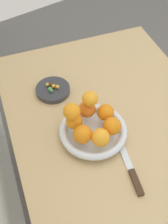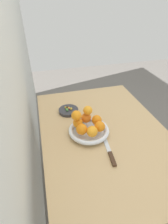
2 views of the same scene
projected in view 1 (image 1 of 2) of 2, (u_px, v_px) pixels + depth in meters
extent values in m
plane|color=slate|center=(106.00, 204.00, 1.60)|extent=(6.00, 6.00, 0.00)
cube|color=tan|center=(117.00, 130.00, 1.05)|extent=(1.10, 0.76, 0.04)
cylinder|color=tan|center=(126.00, 89.00, 1.69)|extent=(0.05, 0.05, 0.70)
cylinder|color=tan|center=(22.00, 118.00, 1.55)|extent=(0.05, 0.05, 0.70)
cylinder|color=silver|center=(93.00, 134.00, 1.00)|extent=(0.20, 0.20, 0.01)
torus|color=silver|center=(94.00, 131.00, 0.99)|extent=(0.24, 0.24, 0.03)
cylinder|color=#333338|center=(53.00, 90.00, 1.14)|extent=(0.14, 0.14, 0.02)
sphere|color=orange|center=(87.00, 109.00, 0.99)|extent=(0.06, 0.06, 0.06)
sphere|color=orange|center=(74.00, 121.00, 0.96)|extent=(0.06, 0.06, 0.06)
sphere|color=orange|center=(82.00, 134.00, 0.92)|extent=(0.06, 0.06, 0.06)
sphere|color=orange|center=(101.00, 137.00, 0.92)|extent=(0.06, 0.06, 0.06)
sphere|color=orange|center=(112.00, 126.00, 0.95)|extent=(0.06, 0.06, 0.06)
sphere|color=orange|center=(105.00, 112.00, 0.99)|extent=(0.06, 0.06, 0.06)
sphere|color=orange|center=(90.00, 99.00, 0.95)|extent=(0.06, 0.06, 0.06)
sphere|color=orange|center=(72.00, 112.00, 0.91)|extent=(0.06, 0.06, 0.06)
sphere|color=#472819|center=(51.00, 85.00, 1.13)|extent=(0.02, 0.02, 0.02)
sphere|color=#C6384C|center=(54.00, 87.00, 1.12)|extent=(0.01, 0.01, 0.01)
sphere|color=#4C9947|center=(51.00, 90.00, 1.11)|extent=(0.02, 0.02, 0.02)
sphere|color=gold|center=(47.00, 85.00, 1.13)|extent=(0.02, 0.02, 0.02)
sphere|color=gold|center=(57.00, 87.00, 1.12)|extent=(0.02, 0.02, 0.02)
sphere|color=gold|center=(54.00, 86.00, 1.12)|extent=(0.02, 0.02, 0.02)
sphere|color=#4C9947|center=(50.00, 89.00, 1.11)|extent=(0.02, 0.02, 0.02)
cube|color=#3F2819|center=(136.00, 182.00, 0.89)|extent=(0.09, 0.03, 0.01)
cube|color=silver|center=(122.00, 149.00, 0.97)|extent=(0.17, 0.04, 0.01)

